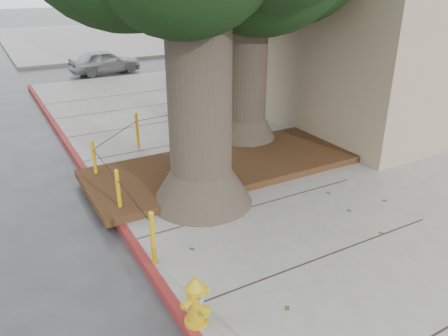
# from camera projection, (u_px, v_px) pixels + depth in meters

# --- Properties ---
(ground) EXTENTS (140.00, 140.00, 0.00)m
(ground) POSITION_uv_depth(u_px,v_px,m) (295.00, 275.00, 6.93)
(ground) COLOR #28282B
(ground) RESTS_ON ground
(sidewalk_main) EXTENTS (16.00, 26.00, 0.15)m
(sidewalk_main) POSITION_uv_depth(u_px,v_px,m) (417.00, 152.00, 11.59)
(sidewalk_main) COLOR slate
(sidewalk_main) RESTS_ON ground
(sidewalk_far) EXTENTS (16.00, 20.00, 0.15)m
(sidewalk_far) POSITION_uv_depth(u_px,v_px,m) (116.00, 37.00, 33.52)
(sidewalk_far) COLOR slate
(sidewalk_far) RESTS_ON ground
(curb_red) EXTENTS (0.14, 26.00, 0.16)m
(curb_red) POSITION_uv_depth(u_px,v_px,m) (124.00, 231.00, 8.00)
(curb_red) COLOR maroon
(curb_red) RESTS_ON ground
(planter_bed) EXTENTS (6.40, 2.60, 0.16)m
(planter_bed) POSITION_uv_depth(u_px,v_px,m) (224.00, 166.00, 10.35)
(planter_bed) COLOR black
(planter_bed) RESTS_ON sidewalk_main
(bollard_ring) EXTENTS (3.79, 5.39, 0.95)m
(bollard_ring) POSITION_uv_depth(u_px,v_px,m) (145.00, 156.00, 9.76)
(bollard_ring) COLOR #CA920B
(bollard_ring) RESTS_ON sidewalk_main
(fire_hydrant) EXTENTS (0.40, 0.39, 0.75)m
(fire_hydrant) POSITION_uv_depth(u_px,v_px,m) (196.00, 301.00, 5.62)
(fire_hydrant) COLOR gold
(fire_hydrant) RESTS_ON sidewalk_main
(car_silver) EXTENTS (3.45, 1.64, 1.14)m
(car_silver) POSITION_uv_depth(u_px,v_px,m) (105.00, 61.00, 21.10)
(car_silver) COLOR #B1B1B7
(car_silver) RESTS_ON ground
(car_red) EXTENTS (3.47, 1.43, 1.12)m
(car_red) POSITION_uv_depth(u_px,v_px,m) (230.00, 46.00, 25.94)
(car_red) COLOR maroon
(car_red) RESTS_ON ground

